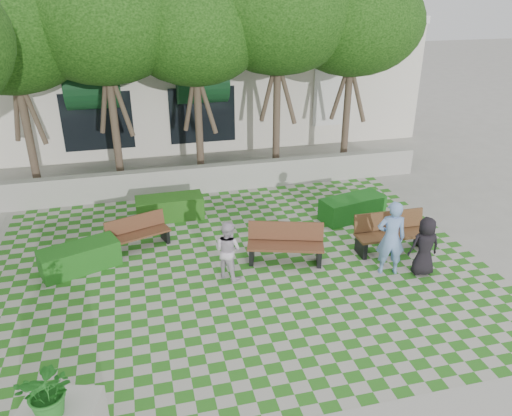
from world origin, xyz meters
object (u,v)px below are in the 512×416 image
object	(u,v)px
hedge_west	(80,258)
person_blue	(391,238)
hedge_east	(352,208)
hedge_midleft	(170,208)
person_white	(228,250)
bench_mid	(286,244)
person_dark	(425,246)
bench_east	(391,233)
bench_west	(138,233)

from	to	relation	value
hedge_west	person_blue	bearing A→B (deg)	-15.23
person_blue	hedge_east	bearing A→B (deg)	-82.44
hedge_midleft	person_white	xyz separation A→B (m)	(1.05, -3.58, 0.38)
hedge_west	person_blue	distance (m)	7.50
hedge_east	hedge_midleft	xyz separation A→B (m)	(-5.24, 1.34, 0.00)
bench_mid	person_blue	world-z (taller)	person_blue
hedge_east	person_dark	xyz separation A→B (m)	(0.36, -3.24, 0.40)
bench_mid	hedge_midleft	bearing A→B (deg)	146.20
bench_east	hedge_west	world-z (taller)	bench_east
bench_mid	bench_east	bearing A→B (deg)	14.99
bench_west	hedge_east	bearing A→B (deg)	-16.89
bench_east	person_dark	size ratio (longest dim) A/B	1.32
bench_west	hedge_east	distance (m)	6.21
bench_east	person_blue	world-z (taller)	person_blue
bench_east	bench_mid	distance (m)	2.84
bench_east	bench_mid	world-z (taller)	bench_east
bench_mid	person_dark	bearing A→B (deg)	-6.63
hedge_east	hedge_midleft	distance (m)	5.41
bench_west	hedge_east	size ratio (longest dim) A/B	0.88
bench_east	hedge_west	size ratio (longest dim) A/B	1.05
person_blue	bench_west	bearing A→B (deg)	-9.99
hedge_west	person_dark	world-z (taller)	person_dark
hedge_west	person_dark	size ratio (longest dim) A/B	1.26
bench_west	person_blue	size ratio (longest dim) A/B	0.91
bench_west	hedge_west	bearing A→B (deg)	-170.04
hedge_east	hedge_west	distance (m)	7.71
hedge_east	person_dark	distance (m)	3.29
hedge_west	person_blue	world-z (taller)	person_blue
hedge_midleft	person_blue	xyz separation A→B (m)	(4.82, -4.35, 0.60)
hedge_west	hedge_midleft	bearing A→B (deg)	44.88
bench_east	bench_west	xyz separation A→B (m)	(-6.38, 1.76, -0.08)
hedge_midleft	person_white	distance (m)	3.75
bench_mid	hedge_west	bearing A→B (deg)	-172.06
bench_mid	hedge_west	distance (m)	5.05
hedge_east	bench_mid	bearing A→B (deg)	-144.61
person_dark	hedge_west	bearing A→B (deg)	-9.75
person_white	person_blue	bearing A→B (deg)	-146.65
bench_mid	person_dark	world-z (taller)	person_dark
hedge_midleft	bench_mid	bearing A→B (deg)	-51.33
hedge_west	person_dark	distance (m)	8.30
person_blue	person_white	bearing A→B (deg)	3.96
bench_east	hedge_midleft	distance (m)	6.37
hedge_west	person_blue	xyz separation A→B (m)	(7.21, -1.96, 0.62)
bench_west	person_dark	distance (m)	7.23
bench_mid	bench_west	distance (m)	3.91
hedge_east	bench_west	bearing A→B (deg)	-177.68
bench_mid	hedge_east	distance (m)	3.26
bench_east	hedge_west	xyz separation A→B (m)	(-7.81, 0.97, -0.17)
bench_east	hedge_midleft	size ratio (longest dim) A/B	1.00
bench_east	hedge_east	size ratio (longest dim) A/B	1.00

